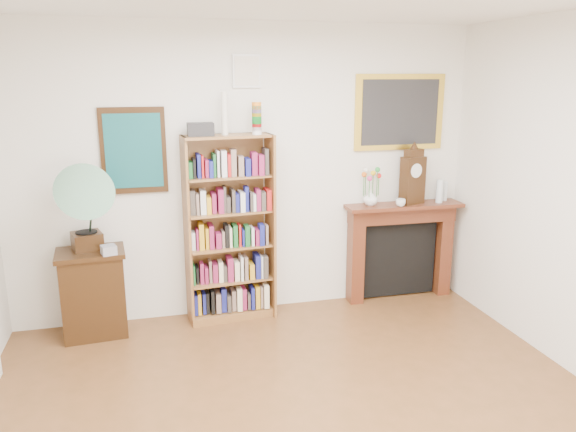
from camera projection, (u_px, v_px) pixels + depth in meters
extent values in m
cube|color=silver|center=(248.00, 173.00, 5.40)|extent=(4.50, 0.01, 2.80)
cube|color=black|center=(134.00, 151.00, 5.07)|extent=(0.58, 0.03, 0.78)
cube|color=#13545A|center=(134.00, 151.00, 5.05)|extent=(0.50, 0.01, 0.67)
cube|color=white|center=(247.00, 71.00, 5.15)|extent=(0.26, 0.03, 0.30)
cube|color=silver|center=(247.00, 71.00, 5.13)|extent=(0.22, 0.01, 0.26)
cube|color=gold|center=(400.00, 112.00, 5.62)|extent=(0.95, 0.03, 0.75)
cube|color=#262628|center=(400.00, 112.00, 5.61)|extent=(0.82, 0.01, 0.65)
cube|color=brown|center=(187.00, 232.00, 5.23)|extent=(0.05, 0.29, 1.79)
cube|color=brown|center=(271.00, 227.00, 5.42)|extent=(0.05, 0.29, 1.79)
cube|color=brown|center=(227.00, 136.00, 5.10)|extent=(0.84, 0.37, 0.02)
cube|color=brown|center=(232.00, 313.00, 5.53)|extent=(0.84, 0.37, 0.08)
cube|color=brown|center=(228.00, 226.00, 5.45)|extent=(0.82, 0.09, 1.79)
cube|color=brown|center=(231.00, 279.00, 5.45)|extent=(0.79, 0.34, 0.02)
cube|color=brown|center=(230.00, 246.00, 5.36)|extent=(0.79, 0.34, 0.02)
cube|color=brown|center=(229.00, 212.00, 5.28)|extent=(0.79, 0.34, 0.02)
cube|color=brown|center=(228.00, 177.00, 5.20)|extent=(0.79, 0.34, 0.02)
cube|color=black|center=(94.00, 293.00, 5.07)|extent=(0.62, 0.47, 0.80)
cube|color=#512812|center=(356.00, 256.00, 5.79)|extent=(0.14, 0.18, 1.00)
cube|color=#512812|center=(443.00, 249.00, 6.03)|extent=(0.14, 0.18, 1.00)
cube|color=#512812|center=(402.00, 214.00, 5.80)|extent=(1.14, 0.21, 0.16)
cube|color=#512812|center=(404.00, 206.00, 5.74)|extent=(1.23, 0.32, 0.04)
cube|color=black|center=(397.00, 258.00, 5.98)|extent=(0.82, 0.09, 0.80)
cube|color=black|center=(87.00, 241.00, 5.01)|extent=(0.30, 0.30, 0.15)
cylinder|color=black|center=(86.00, 232.00, 4.99)|extent=(0.23, 0.23, 0.01)
cone|color=#2C4030|center=(81.00, 199.00, 4.77)|extent=(0.64, 0.72, 0.64)
cube|color=#AFAEBA|center=(109.00, 250.00, 4.87)|extent=(0.15, 0.15, 0.08)
cube|color=black|center=(412.00, 180.00, 5.70)|extent=(0.27, 0.20, 0.48)
cylinder|color=white|center=(416.00, 171.00, 5.61)|extent=(0.14, 0.06, 0.14)
cube|color=black|center=(414.00, 153.00, 5.64)|extent=(0.20, 0.16, 0.09)
imported|color=white|center=(371.00, 198.00, 5.67)|extent=(0.19, 0.19, 0.15)
imported|color=silver|center=(401.00, 203.00, 5.62)|extent=(0.10, 0.10, 0.08)
cylinder|color=silver|center=(440.00, 191.00, 5.78)|extent=(0.07, 0.07, 0.24)
cylinder|color=silver|center=(445.00, 191.00, 5.87)|extent=(0.06, 0.06, 0.20)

